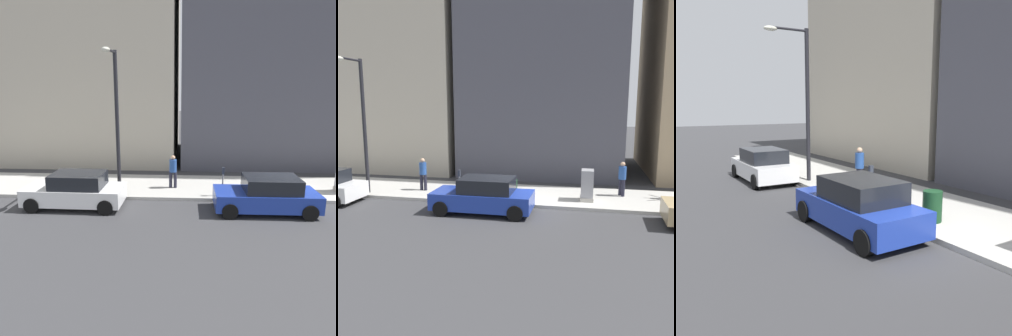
{
  "view_description": "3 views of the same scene",
  "coord_description": "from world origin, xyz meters",
  "views": [
    {
      "loc": [
        -14.26,
        4.7,
        5.07
      ],
      "look_at": [
        -0.32,
        5.52,
        1.63
      ],
      "focal_mm": 35.0,
      "sensor_mm": 36.0,
      "label": 1
    },
    {
      "loc": [
        -15.86,
        -2.84,
        4.61
      ],
      "look_at": [
        1.37,
        0.97,
        1.51
      ],
      "focal_mm": 40.0,
      "sensor_mm": 36.0,
      "label": 2
    },
    {
      "loc": [
        -6.75,
        -6.93,
        3.47
      ],
      "look_at": [
        0.45,
        4.73,
        1.17
      ],
      "focal_mm": 40.0,
      "sensor_mm": 36.0,
      "label": 3
    }
  ],
  "objects": [
    {
      "name": "parked_car_blue",
      "position": [
        -1.15,
        1.37,
        0.74
      ],
      "size": [
        1.94,
        4.21,
        1.52
      ],
      "rotation": [
        0.0,
        0.0,
        0.01
      ],
      "color": "#1E389E",
      "rests_on": "ground"
    },
    {
      "name": "parking_meter",
      "position": [
        0.45,
        3.02,
        0.98
      ],
      "size": [
        0.14,
        0.1,
        1.35
      ],
      "color": "slate",
      "rests_on": "sidewalk"
    },
    {
      "name": "office_tower_right",
      "position": [
        11.58,
        11.59,
        7.6
      ],
      "size": [
        12.16,
        12.16,
        15.2
      ],
      "primitive_type": "cube",
      "color": "#BCB29E",
      "rests_on": "ground"
    },
    {
      "name": "streetlamp",
      "position": [
        0.28,
        7.89,
        4.02
      ],
      "size": [
        1.97,
        0.32,
        6.5
      ],
      "color": "black",
      "rests_on": "sidewalk"
    },
    {
      "name": "trash_bin",
      "position": [
        0.9,
        0.61,
        0.6
      ],
      "size": [
        0.56,
        0.56,
        0.9
      ],
      "primitive_type": "cylinder",
      "color": "#14381E",
      "rests_on": "sidewalk"
    },
    {
      "name": "utility_box",
      "position": [
        1.3,
        -2.86,
        0.85
      ],
      "size": [
        0.83,
        0.61,
        1.43
      ],
      "color": "#A8A399",
      "rests_on": "sidewalk"
    },
    {
      "name": "pedestrian_midblock",
      "position": [
        2.54,
        -4.49,
        1.09
      ],
      "size": [
        0.37,
        0.36,
        1.66
      ],
      "rotation": [
        0.0,
        0.0,
        0.51
      ],
      "color": "#1E1E2D",
      "rests_on": "sidewalk"
    },
    {
      "name": "pedestrian_far_corner",
      "position": [
        1.59,
        5.38,
        1.09
      ],
      "size": [
        0.36,
        0.4,
        1.66
      ],
      "rotation": [
        0.0,
        0.0,
        4.53
      ],
      "color": "#1E1E2D",
      "rests_on": "sidewalk"
    },
    {
      "name": "sidewalk",
      "position": [
        2.0,
        0.0,
        0.07
      ],
      "size": [
        4.0,
        36.0,
        0.15
      ],
      "primitive_type": "cube",
      "color": "#B2AFA8",
      "rests_on": "ground"
    },
    {
      "name": "ground_plane",
      "position": [
        0.0,
        0.0,
        0.0
      ],
      "size": [
        120.0,
        120.0,
        0.0
      ],
      "primitive_type": "plane",
      "color": "#38383A"
    }
  ]
}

